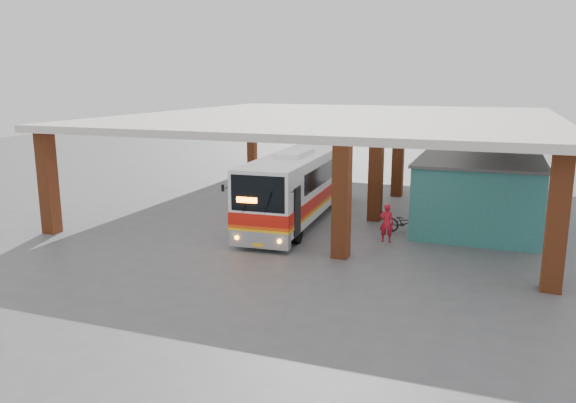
% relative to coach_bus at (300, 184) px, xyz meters
% --- Properties ---
extents(ground, '(90.00, 90.00, 0.00)m').
position_rel_coach_bus_xyz_m(ground, '(0.34, -2.00, -1.66)').
color(ground, '#515154').
rests_on(ground, ground).
extents(brick_columns, '(20.10, 21.60, 4.35)m').
position_rel_coach_bus_xyz_m(brick_columns, '(1.77, 3.00, 0.52)').
color(brick_columns, '#974421').
rests_on(brick_columns, ground).
extents(canopy_roof, '(21.00, 23.00, 0.30)m').
position_rel_coach_bus_xyz_m(canopy_roof, '(0.84, 4.50, 2.84)').
color(canopy_roof, beige).
rests_on(canopy_roof, brick_columns).
extents(shop_building, '(5.20, 8.20, 3.11)m').
position_rel_coach_bus_xyz_m(shop_building, '(7.84, 2.00, -0.09)').
color(shop_building, '#29675F').
rests_on(shop_building, ground).
extents(coach_bus, '(3.02, 11.56, 3.33)m').
position_rel_coach_bus_xyz_m(coach_bus, '(0.00, 0.00, 0.00)').
color(coach_bus, white).
rests_on(coach_bus, ground).
extents(motorcycle, '(1.92, 1.12, 0.95)m').
position_rel_coach_bus_xyz_m(motorcycle, '(5.04, -0.91, -1.18)').
color(motorcycle, black).
rests_on(motorcycle, ground).
extents(pedestrian, '(0.60, 0.41, 1.57)m').
position_rel_coach_bus_xyz_m(pedestrian, '(4.53, -2.41, -0.87)').
color(pedestrian, red).
rests_on(pedestrian, ground).
extents(red_chair, '(0.44, 0.44, 0.72)m').
position_rel_coach_bus_xyz_m(red_chair, '(4.88, 5.26, -1.32)').
color(red_chair, red).
rests_on(red_chair, ground).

